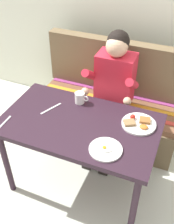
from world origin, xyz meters
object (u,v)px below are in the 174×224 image
at_px(table, 80,130).
at_px(person, 113,84).
at_px(fork, 4,123).
at_px(plate_eggs, 106,149).
at_px(coffee_mug, 80,98).
at_px(plate_breakfast, 138,123).
at_px(knife, 51,109).
at_px(couch, 109,107).

xyz_separation_m(table, person, (0.07, 0.59, 0.09)).
bearing_deg(table, fork, -156.86).
bearing_deg(fork, plate_eggs, 0.83).
bearing_deg(fork, coffee_mug, 46.17).
bearing_deg(plate_breakfast, person, 127.91).
bearing_deg(fork, knife, 48.85).
xyz_separation_m(couch, coffee_mug, (-0.10, -0.53, 0.45)).
height_order(person, plate_eggs, person).
distance_m(table, plate_eggs, 0.35).
relative_size(plate_eggs, knife, 1.14).
xyz_separation_m(couch, plate_breakfast, (0.42, -0.62, 0.41)).
bearing_deg(plate_eggs, couch, 106.11).
bearing_deg(plate_eggs, person, 104.81).
distance_m(person, plate_eggs, 0.81).
bearing_deg(person, plate_eggs, -75.19).
bearing_deg(knife, coffee_mug, 67.12).
xyz_separation_m(table, fork, (-0.52, -0.22, 0.08)).
distance_m(coffee_mug, fork, 0.63).
bearing_deg(person, coffee_mug, -115.32).
bearing_deg(plate_eggs, coffee_mug, 130.97).
height_order(table, fork, fork).
distance_m(table, person, 0.60).
relative_size(couch, knife, 7.20).
bearing_deg(coffee_mug, person, 64.68).
bearing_deg(fork, plate_breakfast, 20.22).
bearing_deg(plate_eggs, fork, -178.07).
distance_m(couch, plate_eggs, 1.08).
relative_size(table, person, 0.99).
height_order(person, fork, person).
height_order(table, coffee_mug, coffee_mug).
xyz_separation_m(coffee_mug, knife, (-0.18, -0.17, -0.05)).
relative_size(couch, person, 1.19).
distance_m(couch, coffee_mug, 0.70).
xyz_separation_m(coffee_mug, fork, (-0.42, -0.46, -0.05)).
xyz_separation_m(person, fork, (-0.59, -0.81, -0.01)).
xyz_separation_m(table, plate_eggs, (0.28, -0.20, 0.09)).
relative_size(couch, plate_breakfast, 5.63).
distance_m(couch, fork, 1.19).
height_order(person, plate_breakfast, person).
bearing_deg(table, couch, 90.00).
height_order(plate_breakfast, coffee_mug, coffee_mug).
bearing_deg(table, plate_breakfast, 18.98).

